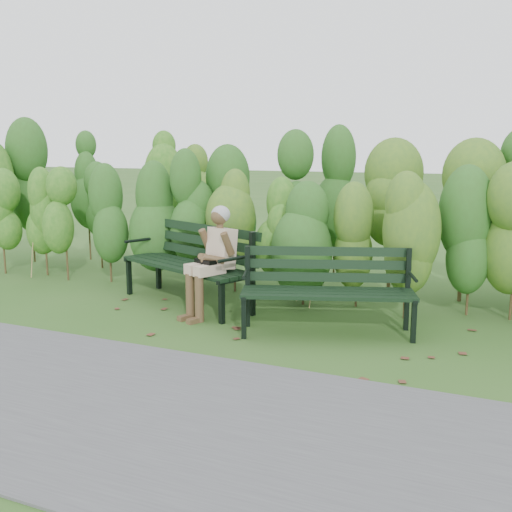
% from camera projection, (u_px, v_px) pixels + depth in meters
% --- Properties ---
extents(ground, '(80.00, 80.00, 0.00)m').
position_uv_depth(ground, '(243.00, 329.00, 6.54)').
color(ground, '#2B561B').
extents(footpath, '(60.00, 2.50, 0.01)m').
position_uv_depth(footpath, '(121.00, 407.00, 4.56)').
color(footpath, '#474749').
rests_on(footpath, ground).
extents(hedge_band, '(11.04, 1.67, 2.42)m').
position_uv_depth(hedge_band, '(302.00, 200.00, 7.98)').
color(hedge_band, '#47381E').
rests_on(hedge_band, ground).
extents(leaf_litter, '(5.60, 2.13, 0.01)m').
position_uv_depth(leaf_litter, '(254.00, 331.00, 6.45)').
color(leaf_litter, brown).
rests_on(leaf_litter, ground).
extents(bench_left, '(2.08, 1.34, 0.99)m').
position_uv_depth(bench_left, '(193.00, 257.00, 7.53)').
color(bench_left, black).
rests_on(bench_left, ground).
extents(bench_right, '(1.89, 1.15, 0.90)m').
position_uv_depth(bench_right, '(327.00, 283.00, 6.35)').
color(bench_right, black).
rests_on(bench_right, ground).
extents(seated_woman, '(0.56, 0.75, 1.29)m').
position_uv_depth(seated_woman, '(213.00, 253.00, 6.92)').
color(seated_woman, '#C2AE90').
rests_on(seated_woman, ground).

